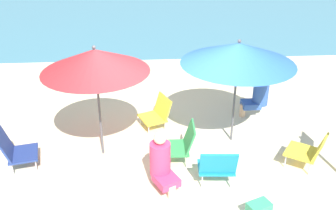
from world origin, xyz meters
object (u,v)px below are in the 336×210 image
at_px(beach_chair_e, 157,112).
at_px(beach_chair_d, 15,149).
at_px(beach_chair_c, 217,166).
at_px(umbrella_red, 95,61).
at_px(person_a, 162,162).
at_px(beach_chair_a, 309,150).
at_px(umbrella_blue, 238,53).
at_px(person_b, 258,95).
at_px(beach_chair_b, 183,143).

bearing_deg(beach_chair_e, beach_chair_d, 4.49).
height_order(beach_chair_c, beach_chair_e, beach_chair_c).
height_order(beach_chair_c, beach_chair_d, beach_chair_c).
bearing_deg(umbrella_red, person_a, -45.72).
bearing_deg(beach_chair_a, beach_chair_c, 49.13).
bearing_deg(beach_chair_d, beach_chair_c, -25.23).
height_order(umbrella_blue, beach_chair_c, umbrella_blue).
relative_size(beach_chair_a, person_b, 0.80).
relative_size(umbrella_blue, person_b, 2.07).
bearing_deg(umbrella_red, beach_chair_d, -167.47).
bearing_deg(person_b, umbrella_blue, 49.62).
xyz_separation_m(beach_chair_d, person_a, (2.33, -0.69, 0.11)).
distance_m(umbrella_blue, beach_chair_a, 1.94).
relative_size(umbrella_red, beach_chair_b, 2.88).
relative_size(umbrella_red, beach_chair_c, 2.81).
relative_size(beach_chair_c, person_a, 0.74).
relative_size(beach_chair_d, beach_chair_e, 0.99).
bearing_deg(person_b, beach_chair_c, 58.88).
distance_m(umbrella_blue, person_a, 2.22).
xyz_separation_m(umbrella_blue, beach_chair_c, (-0.53, -1.30, -1.31)).
relative_size(umbrella_blue, beach_chair_e, 2.85).
bearing_deg(umbrella_red, umbrella_blue, 6.80).
relative_size(umbrella_blue, person_a, 2.08).
relative_size(beach_chair_e, person_a, 0.73).
xyz_separation_m(beach_chair_b, beach_chair_d, (-2.72, 0.03, -0.02)).
height_order(person_a, person_b, person_b).
bearing_deg(beach_chair_a, umbrella_red, 24.85).
xyz_separation_m(umbrella_red, beach_chair_c, (1.80, -1.02, -1.34)).
bearing_deg(umbrella_red, beach_chair_e, 41.90).
bearing_deg(beach_chair_c, umbrella_blue, -17.43).
bearing_deg(beach_chair_a, beach_chair_d, 31.62).
bearing_deg(beach_chair_e, person_b, 165.44).
height_order(beach_chair_e, person_b, person_b).
bearing_deg(beach_chair_b, person_a, 61.67).
xyz_separation_m(umbrella_red, beach_chair_d, (-1.37, -0.30, -1.37)).
xyz_separation_m(umbrella_blue, person_b, (0.71, 0.89, -1.20)).
height_order(beach_chair_e, person_a, person_a).
bearing_deg(person_a, beach_chair_d, -132.52).
bearing_deg(person_a, umbrella_red, -161.84).
xyz_separation_m(umbrella_blue, umbrella_red, (-2.32, -0.28, 0.04)).
bearing_deg(beach_chair_d, umbrella_red, 0.13).
distance_m(umbrella_red, beach_chair_c, 2.47).
height_order(beach_chair_b, beach_chair_c, beach_chair_c).
xyz_separation_m(beach_chair_a, person_a, (-2.40, -0.34, 0.13)).
height_order(beach_chair_a, person_b, person_b).
relative_size(beach_chair_b, beach_chair_c, 0.98).
bearing_deg(beach_chair_b, beach_chair_d, 1.35).
bearing_deg(beach_chair_b, beach_chair_e, -71.50).
xyz_separation_m(beach_chair_c, person_b, (1.24, 2.19, 0.11)).
height_order(beach_chair_a, beach_chair_b, beach_chair_b).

